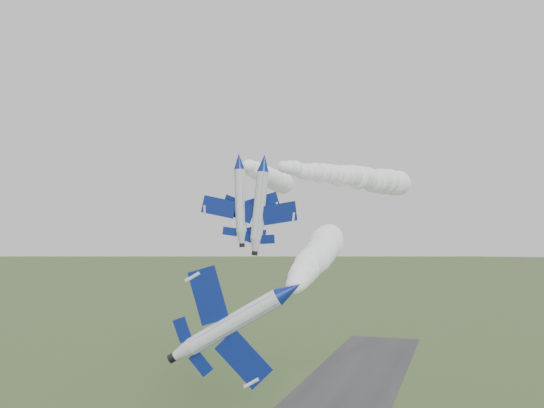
{
  "coord_description": "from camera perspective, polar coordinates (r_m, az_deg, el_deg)",
  "views": [
    {
      "loc": [
        26.82,
        -60.29,
        36.93
      ],
      "look_at": [
        2.13,
        18.26,
        41.03
      ],
      "focal_mm": 40.0,
      "sensor_mm": 36.0,
      "label": 1
    }
  ],
  "objects": [
    {
      "name": "jet_pair_left",
      "position": [
        86.5,
        -3.14,
        4.06
      ],
      "size": [
        11.33,
        13.39,
        3.32
      ],
      "rotation": [
        0.0,
        -0.04,
        0.16
      ],
      "color": "silver"
    },
    {
      "name": "smoke_trail_jet_pair_left",
      "position": [
        122.45,
        -0.2,
        2.53
      ],
      "size": [
        15.81,
        65.91,
        5.07
      ],
      "primitive_type": null,
      "rotation": [
        0.0,
        0.0,
        0.16
      ],
      "color": "white"
    },
    {
      "name": "smoke_trail_jet_lead",
      "position": [
        88.79,
        4.21,
        -4.93
      ],
      "size": [
        16.66,
        59.36,
        5.63
      ],
      "primitive_type": null,
      "rotation": [
        0.0,
        0.0,
        0.19
      ],
      "color": "white"
    },
    {
      "name": "smoke_trail_jet_pair_right",
      "position": [
        116.4,
        7.76,
        2.51
      ],
      "size": [
        16.4,
        63.1,
        5.51
      ],
      "primitive_type": null,
      "rotation": [
        0.0,
        0.0,
        -0.17
      ],
      "color": "white"
    },
    {
      "name": "jet_pair_right",
      "position": [
        84.65,
        -0.82,
        3.92
      ],
      "size": [
        11.96,
        14.2,
        3.57
      ],
      "rotation": [
        0.0,
        0.11,
        -0.17
      ],
      "color": "silver"
    },
    {
      "name": "jet_lead",
      "position": [
        55.91,
        1.67,
        -8.13
      ],
      "size": [
        6.42,
        14.26,
        10.25
      ],
      "rotation": [
        0.0,
        1.05,
        0.19
      ],
      "color": "silver"
    }
  ]
}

